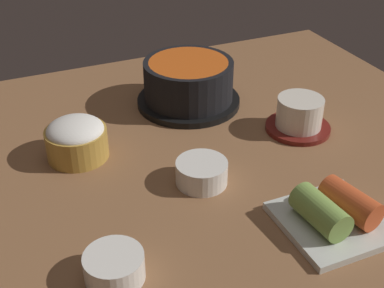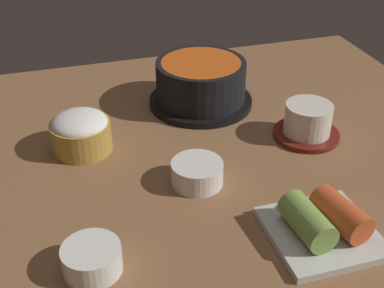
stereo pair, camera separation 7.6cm
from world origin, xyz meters
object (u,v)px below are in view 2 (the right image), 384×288
at_px(rice_bowl, 81,131).
at_px(kimchi_plate, 323,224).
at_px(stone_pot, 201,83).
at_px(banchan_cup_center, 197,172).
at_px(side_bowl_near, 92,258).
at_px(tea_cup_with_saucer, 308,122).

xyz_separation_m(rice_bowl, kimchi_plate, (0.26, -0.28, -0.01)).
relative_size(stone_pot, banchan_cup_center, 2.50).
relative_size(rice_bowl, banchan_cup_center, 1.26).
relative_size(rice_bowl, side_bowl_near, 1.35).
bearing_deg(kimchi_plate, side_bowl_near, 174.84).
height_order(rice_bowl, banchan_cup_center, rice_bowl).
bearing_deg(side_bowl_near, rice_bowl, 85.85).
distance_m(tea_cup_with_saucer, side_bowl_near, 0.41).
height_order(stone_pot, tea_cup_with_saucer, stone_pot).
xyz_separation_m(tea_cup_with_saucer, side_bowl_near, (-0.37, -0.19, -0.01)).
xyz_separation_m(rice_bowl, tea_cup_with_saucer, (0.35, -0.07, -0.00)).
xyz_separation_m(tea_cup_with_saucer, kimchi_plate, (-0.09, -0.22, -0.01)).
height_order(stone_pot, banchan_cup_center, stone_pot).
xyz_separation_m(kimchi_plate, side_bowl_near, (-0.28, 0.02, -0.00)).
bearing_deg(side_bowl_near, tea_cup_with_saucer, 27.64).
xyz_separation_m(stone_pot, banchan_cup_center, (-0.08, -0.22, -0.02)).
bearing_deg(tea_cup_with_saucer, stone_pot, 129.57).
bearing_deg(banchan_cup_center, side_bowl_near, -142.72).
distance_m(rice_bowl, side_bowl_near, 0.26).
bearing_deg(tea_cup_with_saucer, banchan_cup_center, -161.48).
height_order(tea_cup_with_saucer, side_bowl_near, tea_cup_with_saucer).
xyz_separation_m(tea_cup_with_saucer, banchan_cup_center, (-0.20, -0.07, -0.01)).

